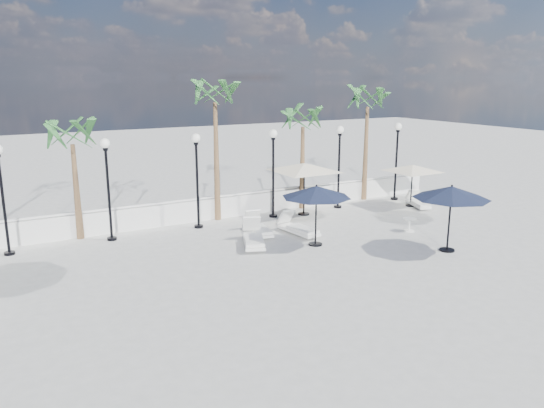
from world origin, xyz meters
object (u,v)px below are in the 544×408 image
lounger_3 (253,238)px  parasol_cream_sq_a (304,163)px  lounger_4 (258,228)px  parasol_navy_right (451,193)px  parasol_navy_mid (316,192)px  lounger_6 (418,203)px  parasol_cream_sq_b (413,165)px  lounger_5 (298,228)px

lounger_3 → parasol_cream_sq_a: bearing=58.3°
lounger_4 → parasol_navy_right: bearing=-36.5°
parasol_navy_mid → parasol_cream_sq_a: size_ratio=0.50×
parasol_navy_right → parasol_cream_sq_a: (-1.68, 6.80, 0.22)m
lounger_6 → parasol_cream_sq_a: parasol_cream_sq_a is taller
parasol_cream_sq_a → parasol_cream_sq_b: bearing=-11.9°
lounger_4 → lounger_6: lounger_4 is taller
lounger_6 → parasol_navy_mid: 8.10m
parasol_navy_right → parasol_cream_sq_b: size_ratio=0.62×
parasol_navy_right → parasol_cream_sq_b: bearing=57.3°
lounger_3 → parasol_cream_sq_b: 9.68m
lounger_3 → parasol_navy_right: size_ratio=0.85×
lounger_5 → parasol_navy_right: 5.87m
lounger_3 → parasol_navy_mid: 2.85m
lounger_6 → lounger_3: bearing=-151.9°
lounger_3 → parasol_navy_mid: size_ratio=0.90×
parasol_navy_right → parasol_navy_mid: bearing=142.6°
parasol_navy_mid → parasol_navy_right: 4.67m
lounger_6 → parasol_navy_right: size_ratio=0.68×
lounger_4 → parasol_navy_right: parasol_navy_right is taller
lounger_5 → parasol_cream_sq_b: bearing=4.4°
lounger_3 → lounger_4: bearing=78.4°
parasol_cream_sq_b → lounger_3: bearing=-169.3°
lounger_4 → parasol_navy_right: (4.91, -5.09, 1.85)m
parasol_navy_mid → lounger_5: bearing=83.5°
lounger_3 → lounger_6: bearing=31.1°
lounger_3 → lounger_5: 2.21m
parasol_navy_mid → parasol_cream_sq_b: size_ratio=0.59×
lounger_3 → parasol_cream_sq_a: (4.03, 2.89, 2.04)m
parasol_navy_right → parasol_cream_sq_a: bearing=103.9°
lounger_4 → lounger_5: size_ratio=1.00×
lounger_4 → parasol_navy_right: size_ratio=0.78×
lounger_3 → lounger_6: lounger_3 is taller
lounger_3 → lounger_4: (0.80, 1.18, -0.02)m
lounger_4 → lounger_6: (8.70, 0.24, -0.03)m
lounger_4 → parasol_navy_mid: parasol_navy_mid is taller
lounger_3 → parasol_navy_right: 7.16m
parasol_cream_sq_a → parasol_cream_sq_b: parasol_cream_sq_a is taller
lounger_5 → parasol_navy_right: bearing=-57.0°
parasol_navy_mid → parasol_cream_sq_b: bearing=21.1°
lounger_3 → parasol_cream_sq_a: parasol_cream_sq_a is taller
parasol_cream_sq_b → parasol_cream_sq_a: bearing=168.1°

